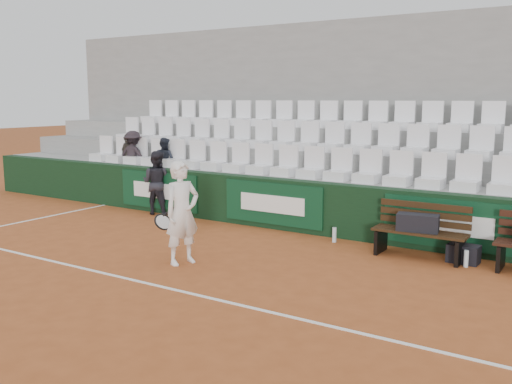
% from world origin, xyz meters
% --- Properties ---
extents(ground, '(80.00, 80.00, 0.00)m').
position_xyz_m(ground, '(0.00, 0.00, 0.00)').
color(ground, '#A45025').
rests_on(ground, ground).
extents(court_baseline, '(18.00, 0.06, 0.01)m').
position_xyz_m(court_baseline, '(0.00, 0.00, 0.00)').
color(court_baseline, white).
rests_on(court_baseline, ground).
extents(back_barrier, '(18.00, 0.34, 1.00)m').
position_xyz_m(back_barrier, '(0.07, 3.99, 0.50)').
color(back_barrier, black).
rests_on(back_barrier, ground).
extents(grandstand_tier_front, '(18.00, 0.95, 1.00)m').
position_xyz_m(grandstand_tier_front, '(0.00, 4.62, 0.50)').
color(grandstand_tier_front, '#979795').
rests_on(grandstand_tier_front, ground).
extents(grandstand_tier_mid, '(18.00, 0.95, 1.45)m').
position_xyz_m(grandstand_tier_mid, '(0.00, 5.58, 0.72)').
color(grandstand_tier_mid, gray).
rests_on(grandstand_tier_mid, ground).
extents(grandstand_tier_back, '(18.00, 0.95, 1.90)m').
position_xyz_m(grandstand_tier_back, '(0.00, 6.53, 0.95)').
color(grandstand_tier_back, '#989895').
rests_on(grandstand_tier_back, ground).
extents(grandstand_rear_wall, '(18.00, 0.30, 4.40)m').
position_xyz_m(grandstand_rear_wall, '(0.00, 7.15, 2.20)').
color(grandstand_rear_wall, gray).
rests_on(grandstand_rear_wall, ground).
extents(seat_row_front, '(11.90, 0.44, 0.63)m').
position_xyz_m(seat_row_front, '(0.00, 4.45, 1.31)').
color(seat_row_front, white).
rests_on(seat_row_front, grandstand_tier_front).
extents(seat_row_mid, '(11.90, 0.44, 0.63)m').
position_xyz_m(seat_row_mid, '(0.00, 5.40, 1.77)').
color(seat_row_mid, white).
rests_on(seat_row_mid, grandstand_tier_mid).
extents(seat_row_back, '(11.90, 0.44, 0.63)m').
position_xyz_m(seat_row_back, '(0.00, 6.35, 2.21)').
color(seat_row_back, white).
rests_on(seat_row_back, grandstand_tier_back).
extents(bench_left, '(1.50, 0.56, 0.45)m').
position_xyz_m(bench_left, '(2.86, 3.37, 0.23)').
color(bench_left, '#34200F').
rests_on(bench_left, ground).
extents(sports_bag_left, '(0.69, 0.38, 0.28)m').
position_xyz_m(sports_bag_left, '(2.84, 3.33, 0.59)').
color(sports_bag_left, black).
rests_on(sports_bag_left, bench_left).
extents(sports_bag_ground, '(0.49, 0.31, 0.29)m').
position_xyz_m(sports_bag_ground, '(3.54, 3.47, 0.15)').
color(sports_bag_ground, black).
rests_on(sports_bag_ground, ground).
extents(water_bottle_near, '(0.08, 0.08, 0.27)m').
position_xyz_m(water_bottle_near, '(1.27, 3.57, 0.14)').
color(water_bottle_near, silver).
rests_on(water_bottle_near, ground).
extents(water_bottle_far, '(0.07, 0.07, 0.26)m').
position_xyz_m(water_bottle_far, '(3.63, 3.26, 0.13)').
color(water_bottle_far, silver).
rests_on(water_bottle_far, ground).
extents(tennis_player, '(0.77, 0.68, 1.63)m').
position_xyz_m(tennis_player, '(-0.18, 1.05, 0.81)').
color(tennis_player, white).
rests_on(tennis_player, ground).
extents(ball_kid, '(0.80, 0.69, 1.42)m').
position_xyz_m(ball_kid, '(-3.18, 3.76, 0.71)').
color(ball_kid, black).
rests_on(ball_kid, ground).
extents(spectator_a, '(0.84, 0.54, 1.24)m').
position_xyz_m(spectator_a, '(-4.61, 4.50, 1.62)').
color(spectator_a, black).
rests_on(spectator_a, grandstand_tier_front).
extents(spectator_b, '(0.74, 0.49, 1.17)m').
position_xyz_m(spectator_b, '(-4.79, 4.50, 1.58)').
color(spectator_b, '#36312B').
rests_on(spectator_b, grandstand_tier_front).
extents(spectator_c, '(0.56, 0.45, 1.11)m').
position_xyz_m(spectator_c, '(-3.60, 4.50, 1.56)').
color(spectator_c, '#1D212C').
rests_on(spectator_c, grandstand_tier_front).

